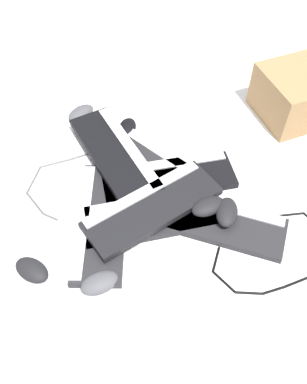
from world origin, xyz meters
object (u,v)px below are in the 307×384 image
at_px(keyboard_0, 214,221).
at_px(mouse_3, 32,270).
at_px(mouse_4, 81,113).
at_px(keyboard_6, 115,154).
at_px(mouse_2, 227,212).
at_px(keyboard_1, 169,178).
at_px(keyboard_4, 154,216).
at_px(mouse_1, 127,129).
at_px(mouse_0, 208,206).
at_px(keyboard_3, 100,221).
at_px(cardboard_box, 295,95).
at_px(keyboard_2, 140,156).
at_px(keyboard_5, 152,207).
at_px(mouse_5, 100,283).

bearing_deg(keyboard_0, mouse_3, -146.48).
bearing_deg(mouse_3, mouse_4, 116.24).
distance_m(keyboard_6, mouse_2, 0.43).
relative_size(keyboard_1, keyboard_4, 1.00).
relative_size(keyboard_1, mouse_2, 4.18).
xyz_separation_m(keyboard_6, mouse_1, (-0.01, 0.15, -0.02)).
height_order(keyboard_0, keyboard_4, same).
height_order(keyboard_4, mouse_1, mouse_1).
relative_size(keyboard_6, mouse_0, 3.82).
bearing_deg(keyboard_1, mouse_2, -27.69).
height_order(keyboard_3, mouse_4, mouse_4).
relative_size(keyboard_3, cardboard_box, 1.86).
bearing_deg(keyboard_6, keyboard_3, -81.81).
distance_m(keyboard_6, mouse_0, 0.38).
bearing_deg(mouse_0, keyboard_2, -74.61).
relative_size(keyboard_2, cardboard_box, 1.85).
height_order(keyboard_4, cardboard_box, cardboard_box).
relative_size(keyboard_1, mouse_0, 4.18).
bearing_deg(keyboard_6, keyboard_5, -44.72).
height_order(keyboard_3, mouse_2, mouse_2).
xyz_separation_m(keyboard_0, keyboard_5, (-0.19, -0.02, 0.03)).
distance_m(keyboard_4, keyboard_5, 0.03).
height_order(keyboard_6, cardboard_box, cardboard_box).
distance_m(keyboard_2, mouse_2, 0.38).
bearing_deg(cardboard_box, mouse_4, -163.00).
distance_m(mouse_4, mouse_5, 0.71).
height_order(keyboard_6, mouse_3, keyboard_6).
bearing_deg(keyboard_0, keyboard_2, 146.50).
bearing_deg(keyboard_2, keyboard_5, -64.19).
xyz_separation_m(mouse_0, cardboard_box, (0.21, 0.55, 0.04)).
bearing_deg(keyboard_0, cardboard_box, 72.21).
xyz_separation_m(mouse_1, mouse_4, (-0.19, 0.03, 0.00)).
xyz_separation_m(keyboard_3, mouse_5, (0.07, -0.20, 0.01)).
height_order(keyboard_1, mouse_0, mouse_0).
distance_m(keyboard_3, mouse_2, 0.39).
distance_m(keyboard_4, keyboard_6, 0.27).
xyz_separation_m(keyboard_3, keyboard_5, (0.15, 0.07, 0.03)).
bearing_deg(mouse_1, mouse_4, -101.77).
bearing_deg(keyboard_5, mouse_3, -133.71).
bearing_deg(keyboard_3, mouse_3, -121.10).
relative_size(keyboard_4, mouse_3, 4.17).
xyz_separation_m(keyboard_4, keyboard_6, (-0.19, 0.19, 0.03)).
xyz_separation_m(keyboard_0, mouse_5, (-0.27, -0.30, 0.01)).
relative_size(mouse_0, mouse_5, 1.00).
height_order(mouse_0, mouse_3, mouse_0).
distance_m(keyboard_0, keyboard_3, 0.35).
bearing_deg(mouse_4, mouse_1, 107.89).
relative_size(keyboard_5, mouse_4, 3.95).
bearing_deg(keyboard_4, keyboard_1, 87.33).
distance_m(mouse_0, mouse_5, 0.40).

